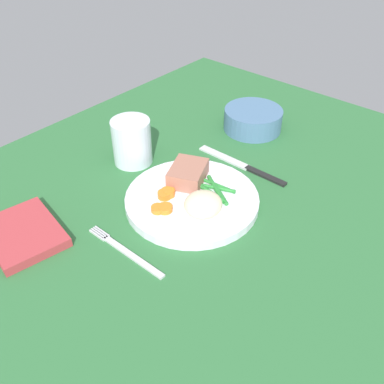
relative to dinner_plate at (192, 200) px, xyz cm
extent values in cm
cube|color=#2D6B38|center=(-3.96, -1.61, -1.80)|extent=(120.00, 90.00, 2.00)
cylinder|color=white|center=(0.00, 0.00, 0.00)|extent=(23.77, 23.77, 1.60)
cube|color=#A86B56|center=(3.21, 3.74, 2.31)|extent=(9.45, 8.56, 3.02)
ellipsoid|color=beige|center=(-2.14, -4.28, 2.64)|extent=(6.61, 6.30, 3.68)
cylinder|color=orange|center=(-6.80, 1.81, 1.27)|extent=(2.26, 2.26, 0.94)
cylinder|color=orange|center=(-2.24, 3.73, 1.21)|extent=(2.58, 2.58, 0.81)
cylinder|color=orange|center=(-2.47, 3.23, 1.40)|extent=(2.03, 2.03, 1.21)
cylinder|color=orange|center=(-3.32, 3.53, 1.37)|extent=(2.41, 2.41, 1.13)
cylinder|color=orange|center=(-5.90, 0.90, 1.30)|extent=(2.48, 2.48, 1.00)
cylinder|color=#2D8C38|center=(4.26, -1.20, 1.14)|extent=(3.71, 7.56, 0.67)
cylinder|color=#2D8C38|center=(2.57, -2.06, 1.21)|extent=(2.15, 6.56, 0.82)
cylinder|color=#2D8C38|center=(4.40, -1.74, 1.18)|extent=(4.24, 6.06, 0.77)
cylinder|color=#2D8C38|center=(3.51, -3.68, 1.14)|extent=(3.72, 5.48, 0.68)
cylinder|color=#2D8C38|center=(2.51, -2.67, 1.21)|extent=(1.60, 5.92, 0.82)
cylinder|color=#2D8C38|center=(5.19, -1.91, 1.11)|extent=(1.45, 7.31, 0.63)
cube|color=silver|center=(-15.99, -2.00, -0.60)|extent=(1.00, 13.00, 0.40)
cube|color=silver|center=(-16.59, 6.30, -0.60)|extent=(0.24, 3.60, 0.40)
cube|color=silver|center=(-16.19, 6.30, -0.60)|extent=(0.24, 3.60, 0.40)
cube|color=silver|center=(-15.79, 6.30, -0.60)|extent=(0.24, 3.60, 0.40)
cube|color=silver|center=(-15.39, 6.30, -0.60)|extent=(0.24, 3.60, 0.40)
cube|color=black|center=(15.42, -5.50, -0.60)|extent=(1.30, 9.00, 0.64)
cube|color=silver|center=(15.42, 4.50, -0.60)|extent=(1.70, 12.00, 0.40)
cylinder|color=silver|center=(2.60, 17.92, 3.78)|extent=(7.74, 7.74, 9.15)
cylinder|color=silver|center=(2.60, 17.92, 2.12)|extent=(7.12, 7.12, 5.84)
cylinder|color=#4C7299|center=(29.22, 7.07, 1.59)|extent=(12.95, 12.95, 4.78)
cylinder|color=beige|center=(29.22, 7.07, 2.67)|extent=(11.01, 11.01, 2.63)
cube|color=#B2383D|center=(-24.45, 15.14, 0.00)|extent=(13.12, 15.39, 1.59)
camera|label=1|loc=(-45.60, -39.19, 48.66)|focal=40.68mm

